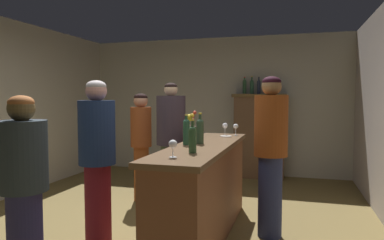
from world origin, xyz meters
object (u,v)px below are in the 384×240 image
object	(u,v)px
bar_counter	(204,191)
display_bottle_right	(277,87)
flower_arrangement	(192,130)
display_bottle_midleft	(252,86)
wine_glass_front	(236,127)
patron_near_entrance	(171,141)
display_bottle_midright	(268,87)
wine_bottle_chardonnay	(193,138)
wine_glass_rear	(173,145)
bartender	(271,149)
display_cabinet	(259,134)
patron_in_grey	(24,183)
wine_bottle_syrah	(200,130)
patron_redhead	(141,141)
cheese_plate	(226,136)
patron_in_navy	(97,156)
wine_bottle_riesling	(186,130)
wine_glass_mid	(225,126)
display_bottle_center	(259,86)
display_bottle_left	(245,86)

from	to	relation	value
bar_counter	display_bottle_right	size ratio (longest dim) A/B	8.41
flower_arrangement	display_bottle_midleft	bearing A→B (deg)	83.62
wine_glass_front	patron_near_entrance	size ratio (longest dim) A/B	0.09
display_bottle_midright	wine_bottle_chardonnay	bearing A→B (deg)	-95.92
wine_glass_rear	bartender	world-z (taller)	bartender
display_cabinet	bartender	world-z (taller)	bartender
bar_counter	bartender	world-z (taller)	bartender
wine_glass_rear	patron_in_grey	world-z (taller)	patron_in_grey
wine_bottle_syrah	bartender	distance (m)	0.78
patron_redhead	wine_glass_front	bearing A→B (deg)	47.78
wine_bottle_chardonnay	cheese_plate	distance (m)	1.36
patron_in_navy	wine_bottle_syrah	bearing A→B (deg)	-11.73
wine_bottle_riesling	patron_redhead	bearing A→B (deg)	132.09
patron_redhead	patron_near_entrance	distance (m)	0.64
wine_glass_mid	display_bottle_right	distance (m)	2.26
patron_near_entrance	flower_arrangement	bearing A→B (deg)	-17.59
display_bottle_center	display_bottle_right	size ratio (longest dim) A/B	1.11
patron_in_navy	display_cabinet	bearing A→B (deg)	28.32
wine_bottle_syrah	cheese_plate	size ratio (longest dim) A/B	2.28
display_bottle_left	patron_near_entrance	xyz separation A→B (m)	(-0.64, -2.27, -0.79)
display_bottle_left	display_bottle_center	distance (m)	0.26
wine_bottle_riesling	wine_bottle_chardonnay	distance (m)	0.54
wine_glass_mid	display_bottle_midright	bearing A→B (deg)	80.06
display_bottle_midleft	patron_near_entrance	distance (m)	2.52
display_bottle_left	patron_near_entrance	world-z (taller)	display_bottle_left
patron_redhead	patron_in_navy	size ratio (longest dim) A/B	0.93
display_cabinet	display_bottle_left	world-z (taller)	display_bottle_left
wine_glass_mid	cheese_plate	bearing A→B (deg)	-74.17
display_bottle_left	display_bottle_midright	world-z (taller)	display_bottle_left
display_cabinet	wine_glass_mid	xyz separation A→B (m)	(-0.23, -2.13, 0.31)
bar_counter	wine_glass_mid	distance (m)	1.10
display_cabinet	wine_bottle_chardonnay	distance (m)	3.64
patron_in_grey	bartender	size ratio (longest dim) A/B	0.88
display_bottle_midright	bartender	bearing A→B (deg)	-84.86
display_cabinet	wine_glass_mid	size ratio (longest dim) A/B	9.48
display_bottle_midleft	patron_near_entrance	bearing A→B (deg)	-108.87
display_bottle_midleft	wine_bottle_chardonnay	bearing A→B (deg)	-91.41
flower_arrangement	bartender	world-z (taller)	bartender
bar_counter	wine_glass_front	xyz separation A→B (m)	(0.18, 0.99, 0.61)
patron_in_navy	bartender	bearing A→B (deg)	-18.23
flower_arrangement	cheese_plate	xyz separation A→B (m)	(0.27, 0.59, -0.12)
display_bottle_center	wine_bottle_chardonnay	bearing A→B (deg)	-93.42
patron_in_navy	patron_near_entrance	bearing A→B (deg)	33.40
bar_counter	wine_glass_front	size ratio (longest dim) A/B	15.81
wine_bottle_riesling	patron_in_grey	bearing A→B (deg)	-126.94
display_bottle_left	patron_redhead	bearing A→B (deg)	-121.45
bar_counter	display_bottle_center	bearing A→B (deg)	85.04
wine_glass_rear	wine_bottle_syrah	bearing A→B (deg)	90.62
display_bottle_left	patron_redhead	size ratio (longest dim) A/B	0.20
wine_glass_front	cheese_plate	bearing A→B (deg)	-111.81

